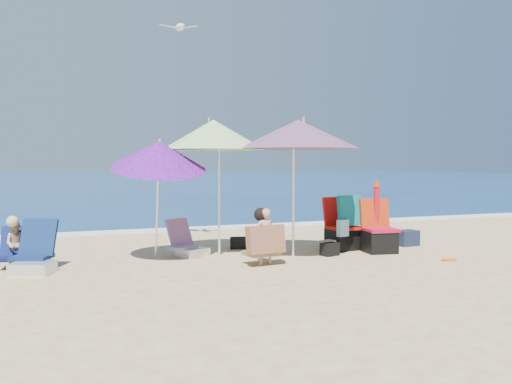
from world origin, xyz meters
name	(u,v)px	position (x,y,z in m)	size (l,w,h in m)	color
ground	(298,265)	(0.00, 0.00, 0.00)	(120.00, 120.00, 0.00)	#D8BC84
sea	(81,181)	(0.00, 45.00, -0.05)	(120.00, 80.00, 0.12)	navy
foam	(205,228)	(0.00, 5.10, 0.02)	(120.00, 0.50, 0.04)	white
umbrella_turquoise	(298,134)	(0.32, 0.66, 2.07)	(2.64, 2.64, 2.35)	white
umbrella_striped	(213,135)	(-0.91, 1.43, 2.07)	(2.36, 2.36, 2.37)	white
umbrella_blue	(159,155)	(-1.92, 1.10, 1.72)	(1.62, 1.68, 2.10)	white
furled_umbrella	(376,211)	(1.96, 0.78, 0.72)	(0.14, 0.14, 1.31)	red
chair_navy	(34,258)	(-3.81, 0.98, 0.20)	(0.73, 0.97, 0.75)	#0C2048
chair_rainbow	(187,246)	(-1.38, 1.49, 0.17)	(0.75, 0.71, 0.63)	#C44E45
camp_chair_left	(379,237)	(1.89, 0.60, 0.28)	(0.61, 0.62, 0.95)	#B10C2D
camp_chair_right	(344,230)	(1.46, 1.08, 0.37)	(0.60, 0.70, 1.01)	#A3160B
person_center	(264,238)	(-0.48, 0.19, 0.44)	(0.63, 0.54, 0.90)	tan
person_left	(16,244)	(-4.06, 1.44, 0.36)	(0.49, 0.59, 0.80)	tan
bag_black_a	(238,243)	(-0.29, 1.92, 0.11)	(0.34, 0.29, 0.21)	black
bag_tan	(327,246)	(1.03, 0.92, 0.11)	(0.30, 0.25, 0.22)	tan
bag_navy_b	(407,238)	(2.85, 1.08, 0.15)	(0.42, 0.32, 0.30)	#182035
bag_black_b	(330,249)	(0.91, 0.61, 0.11)	(0.33, 0.27, 0.22)	black
orange_item	(449,260)	(2.46, -0.56, 0.02)	(0.24, 0.12, 0.03)	#E85218
seagull	(180,27)	(-1.23, 2.47, 4.10)	(0.71, 0.37, 0.13)	white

